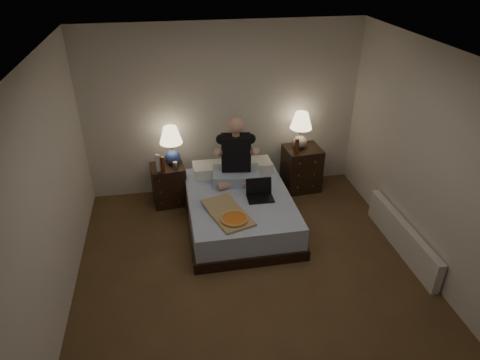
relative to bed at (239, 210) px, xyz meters
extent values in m
cube|color=brown|center=(-0.04, -1.18, -0.22)|extent=(4.00, 4.50, 0.00)
cube|color=white|center=(-0.04, -1.18, 2.28)|extent=(4.00, 4.50, 0.00)
cube|color=silver|center=(-0.04, 1.07, 1.03)|extent=(4.00, 0.00, 2.50)
cube|color=silver|center=(-2.04, -1.18, 1.03)|extent=(0.00, 4.50, 2.50)
cube|color=silver|center=(1.96, -1.18, 1.03)|extent=(0.00, 4.50, 2.50)
cube|color=#5D7DBA|center=(0.00, 0.00, 0.00)|extent=(1.35, 1.80, 0.45)
cube|color=black|center=(-0.91, 0.73, 0.08)|extent=(0.51, 0.47, 0.60)
cube|color=black|center=(1.11, 0.80, 0.12)|extent=(0.55, 0.51, 0.68)
cylinder|color=white|center=(-1.03, 0.62, 0.50)|extent=(0.07, 0.07, 0.25)
cylinder|color=#A5A4A0|center=(-0.80, 0.65, 0.43)|extent=(0.07, 0.07, 0.10)
cylinder|color=#61260D|center=(-0.97, 0.58, 0.49)|extent=(0.06, 0.06, 0.23)
cylinder|color=#5A2D0C|center=(0.97, 0.66, 0.57)|extent=(0.06, 0.06, 0.23)
cube|color=silver|center=(1.89, -0.91, -0.02)|extent=(0.10, 1.60, 0.40)
camera|label=1|loc=(-0.84, -4.74, 3.20)|focal=32.00mm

